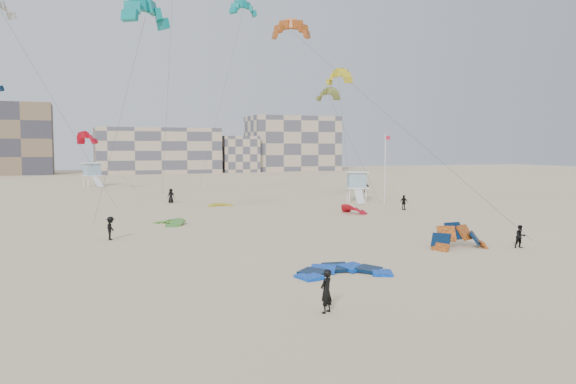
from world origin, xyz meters
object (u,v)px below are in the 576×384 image
object	(u,v)px
kite_ground_blue	(343,274)
kitesurfer_main	(326,291)
kite_ground_orange	(459,249)
lifeguard_tower_near	(357,187)

from	to	relation	value
kite_ground_blue	kitesurfer_main	world-z (taller)	kitesurfer_main
kitesurfer_main	kite_ground_blue	bearing A→B (deg)	-154.77
kite_ground_orange	kite_ground_blue	bearing A→B (deg)	-158.78
lifeguard_tower_near	kite_ground_orange	bearing A→B (deg)	-86.19
kite_ground_blue	kitesurfer_main	bearing A→B (deg)	-115.15
lifeguard_tower_near	kite_ground_blue	bearing A→B (deg)	-99.18
kite_ground_blue	kitesurfer_main	xyz separation A→B (m)	(-3.81, -6.09, 0.90)
kitesurfer_main	lifeguard_tower_near	distance (m)	48.30
kite_ground_blue	kitesurfer_main	distance (m)	7.24
kite_ground_blue	lifeguard_tower_near	distance (m)	41.16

